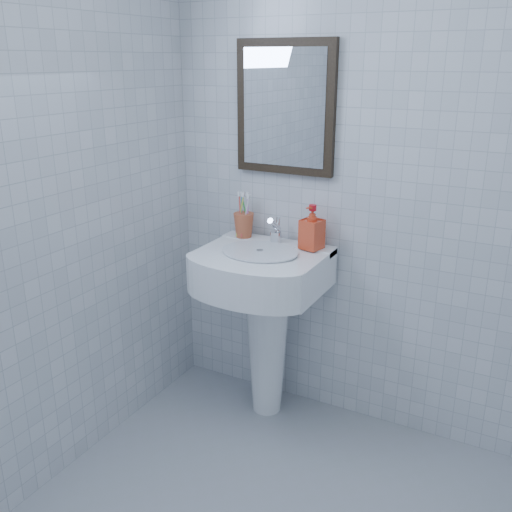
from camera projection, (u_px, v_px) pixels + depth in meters
The scene contains 6 objects.
wall_back at pixel (386, 180), 2.57m from camera, with size 2.20×0.02×2.50m, color silver.
washbasin at pixel (265, 305), 2.83m from camera, with size 0.59×0.43×0.91m.
faucet at pixel (276, 232), 2.81m from camera, with size 0.06×0.12×0.14m.
toothbrush_cup at pixel (244, 225), 2.90m from camera, with size 0.10×0.10×0.12m, color #B3512F, non-canonical shape.
soap_dispenser at pixel (312, 227), 2.70m from camera, with size 0.10×0.10×0.21m, color red.
wall_mirror at pixel (285, 108), 2.68m from camera, with size 0.50×0.04×0.62m.
Camera 1 is at (0.68, -1.32, 1.77)m, focal length 40.00 mm.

